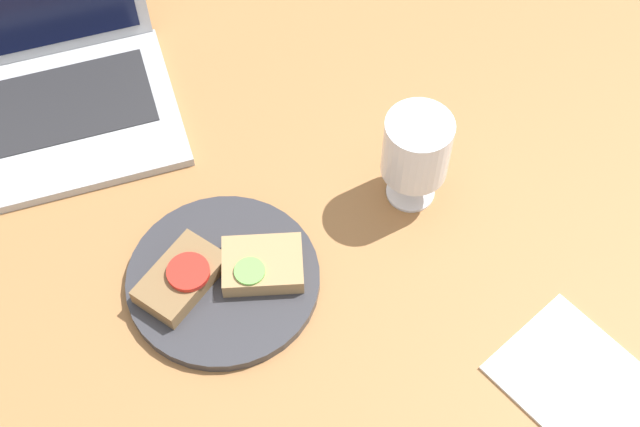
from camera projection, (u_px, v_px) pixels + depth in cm
name	position (u px, v px, depth cm)	size (l,w,h in cm)	color
wooden_table	(304.00, 271.00, 106.77)	(140.00, 140.00, 3.00)	#9E6B3D
plate	(223.00, 279.00, 103.59)	(22.54, 22.54, 1.43)	#333338
sandwich_with_tomato	(181.00, 278.00, 101.44)	(11.94, 11.20, 2.97)	brown
sandwich_with_cucumber	(262.00, 265.00, 102.41)	(10.66, 8.93, 2.65)	#A88456
wine_glass	(416.00, 151.00, 103.87)	(8.03, 8.03, 13.54)	white
laptop	(47.00, 73.00, 115.89)	(30.44, 28.68, 21.64)	#ADAFB5
napkin	(575.00, 379.00, 97.39)	(13.66, 15.89, 0.40)	white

